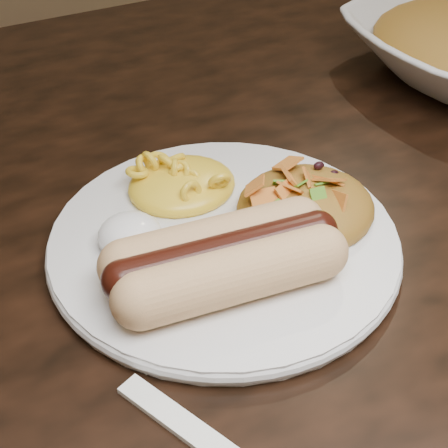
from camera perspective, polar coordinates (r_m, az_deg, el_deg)
name	(u,v)px	position (r m, az deg, el deg)	size (l,w,h in m)	color
table	(253,280)	(0.63, 2.43, -4.64)	(1.60, 0.90, 0.75)	black
plate	(224,242)	(0.51, 0.00, -1.47)	(0.26, 0.26, 0.01)	silver
hotdog	(224,258)	(0.46, 0.02, -2.85)	(0.14, 0.08, 0.04)	#FEBB7A
mac_and_cheese	(181,172)	(0.54, -3.58, 4.32)	(0.09, 0.08, 0.03)	yellow
sour_cream	(129,229)	(0.49, -7.87, -0.40)	(0.05, 0.05, 0.03)	white
taco_salad	(307,195)	(0.52, 6.89, 2.38)	(0.11, 0.10, 0.05)	#C85223
fork	(188,428)	(0.41, -2.99, -16.58)	(0.02, 0.14, 0.00)	white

